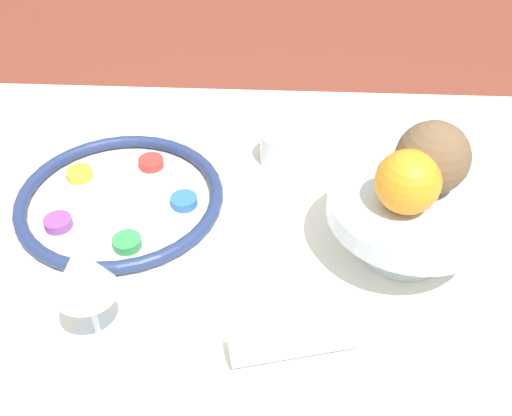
# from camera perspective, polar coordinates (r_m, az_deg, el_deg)

# --- Properties ---
(dining_table) EXTENTS (1.49, 0.94, 0.76)m
(dining_table) POSITION_cam_1_polar(r_m,az_deg,el_deg) (1.14, 5.65, -18.81)
(dining_table) COLOR silver
(dining_table) RESTS_ON ground_plane
(seder_plate) EXTENTS (0.31, 0.31, 0.03)m
(seder_plate) POSITION_cam_1_polar(r_m,az_deg,el_deg) (0.93, -12.78, 0.76)
(seder_plate) COLOR silver
(seder_plate) RESTS_ON dining_table
(wine_glass) EXTENTS (0.08, 0.08, 0.15)m
(wine_glass) POSITION_cam_1_polar(r_m,az_deg,el_deg) (0.70, -16.24, -6.08)
(wine_glass) COLOR silver
(wine_glass) RESTS_ON dining_table
(fruit_stand) EXTENTS (0.22, 0.22, 0.10)m
(fruit_stand) POSITION_cam_1_polar(r_m,az_deg,el_deg) (0.82, 14.50, -0.21)
(fruit_stand) COLOR silver
(fruit_stand) RESTS_ON dining_table
(orange_fruit) EXTENTS (0.08, 0.08, 0.08)m
(orange_fruit) POSITION_cam_1_polar(r_m,az_deg,el_deg) (0.76, 14.27, 2.42)
(orange_fruit) COLOR orange
(orange_fruit) RESTS_ON fruit_stand
(coconut) EXTENTS (0.10, 0.10, 0.10)m
(coconut) POSITION_cam_1_polar(r_m,az_deg,el_deg) (0.80, 16.47, 4.63)
(coconut) COLOR brown
(coconut) RESTS_ON fruit_stand
(napkin_roll) EXTENTS (0.16, 0.07, 0.04)m
(napkin_roll) POSITION_cam_1_polar(r_m,az_deg,el_deg) (0.72, 3.68, -12.57)
(napkin_roll) COLOR white
(napkin_roll) RESTS_ON dining_table
(cup_mid) EXTENTS (0.08, 0.08, 0.06)m
(cup_mid) POSITION_cam_1_polar(r_m,az_deg,el_deg) (0.99, 2.60, 5.80)
(cup_mid) COLOR silver
(cup_mid) RESTS_ON dining_table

